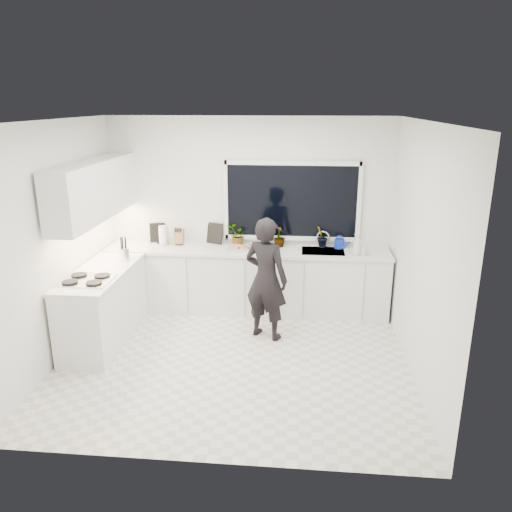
# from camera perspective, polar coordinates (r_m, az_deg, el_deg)

# --- Properties ---
(floor) EXTENTS (4.00, 3.50, 0.02)m
(floor) POSITION_cam_1_polar(r_m,az_deg,el_deg) (5.97, -2.56, -11.80)
(floor) COLOR beige
(floor) RESTS_ON ground
(wall_back) EXTENTS (4.00, 0.02, 2.70)m
(wall_back) POSITION_cam_1_polar(r_m,az_deg,el_deg) (7.13, -0.77, 4.84)
(wall_back) COLOR white
(wall_back) RESTS_ON ground
(wall_left) EXTENTS (0.02, 3.50, 2.70)m
(wall_left) POSITION_cam_1_polar(r_m,az_deg,el_deg) (6.05, -21.96, 1.28)
(wall_left) COLOR white
(wall_left) RESTS_ON ground
(wall_right) EXTENTS (0.02, 3.50, 2.70)m
(wall_right) POSITION_cam_1_polar(r_m,az_deg,el_deg) (5.53, 18.34, 0.23)
(wall_right) COLOR white
(wall_right) RESTS_ON ground
(ceiling) EXTENTS (4.00, 3.50, 0.02)m
(ceiling) POSITION_cam_1_polar(r_m,az_deg,el_deg) (5.21, -2.97, 15.30)
(ceiling) COLOR white
(ceiling) RESTS_ON wall_back
(window) EXTENTS (1.80, 0.02, 1.00)m
(window) POSITION_cam_1_polar(r_m,az_deg,el_deg) (7.01, 4.10, 6.26)
(window) COLOR black
(window) RESTS_ON wall_back
(base_cabinets_back) EXTENTS (3.92, 0.58, 0.88)m
(base_cabinets_back) POSITION_cam_1_polar(r_m,az_deg,el_deg) (7.09, -1.01, -2.90)
(base_cabinets_back) COLOR white
(base_cabinets_back) RESTS_ON floor
(base_cabinets_left) EXTENTS (0.58, 1.60, 0.88)m
(base_cabinets_left) POSITION_cam_1_polar(r_m,az_deg,el_deg) (6.50, -17.00, -5.65)
(base_cabinets_left) COLOR white
(base_cabinets_left) RESTS_ON floor
(countertop_back) EXTENTS (3.94, 0.62, 0.04)m
(countertop_back) POSITION_cam_1_polar(r_m,az_deg,el_deg) (6.93, -1.04, 0.64)
(countertop_back) COLOR silver
(countertop_back) RESTS_ON base_cabinets_back
(countertop_left) EXTENTS (0.62, 1.60, 0.04)m
(countertop_left) POSITION_cam_1_polar(r_m,az_deg,el_deg) (6.34, -17.37, -1.81)
(countertop_left) COLOR silver
(countertop_left) RESTS_ON base_cabinets_left
(upper_cabinets) EXTENTS (0.34, 2.10, 0.70)m
(upper_cabinets) POSITION_cam_1_polar(r_m,az_deg,el_deg) (6.47, -17.95, 7.23)
(upper_cabinets) COLOR white
(upper_cabinets) RESTS_ON wall_left
(sink) EXTENTS (0.58, 0.42, 0.14)m
(sink) POSITION_cam_1_polar(r_m,az_deg,el_deg) (6.92, 7.65, 0.18)
(sink) COLOR silver
(sink) RESTS_ON countertop_back
(faucet) EXTENTS (0.03, 0.03, 0.22)m
(faucet) POSITION_cam_1_polar(r_m,az_deg,el_deg) (7.06, 7.65, 1.90)
(faucet) COLOR silver
(faucet) RESTS_ON countertop_back
(stovetop) EXTENTS (0.56, 0.48, 0.03)m
(stovetop) POSITION_cam_1_polar(r_m,az_deg,el_deg) (6.03, -18.81, -2.57)
(stovetop) COLOR black
(stovetop) RESTS_ON countertop_left
(person) EXTENTS (0.67, 0.57, 1.56)m
(person) POSITION_cam_1_polar(r_m,az_deg,el_deg) (6.18, 1.16, -2.63)
(person) COLOR black
(person) RESTS_ON floor
(pizza_tray) EXTENTS (0.43, 0.33, 0.03)m
(pizza_tray) POSITION_cam_1_polar(r_m,az_deg,el_deg) (6.91, -1.51, 0.88)
(pizza_tray) COLOR #B8B9BD
(pizza_tray) RESTS_ON countertop_back
(pizza) EXTENTS (0.39, 0.29, 0.01)m
(pizza) POSITION_cam_1_polar(r_m,az_deg,el_deg) (6.90, -1.51, 1.01)
(pizza) COLOR #B51827
(pizza) RESTS_ON pizza_tray
(watering_can) EXTENTS (0.16, 0.16, 0.13)m
(watering_can) POSITION_cam_1_polar(r_m,az_deg,el_deg) (7.05, 9.49, 1.40)
(watering_can) COLOR #122BAE
(watering_can) RESTS_ON countertop_back
(paper_towel_roll) EXTENTS (0.12, 0.12, 0.26)m
(paper_towel_roll) POSITION_cam_1_polar(r_m,az_deg,el_deg) (7.23, -10.60, 2.28)
(paper_towel_roll) COLOR white
(paper_towel_roll) RESTS_ON countertop_back
(knife_block) EXTENTS (0.13, 0.10, 0.22)m
(knife_block) POSITION_cam_1_polar(r_m,az_deg,el_deg) (7.21, -8.79, 2.17)
(knife_block) COLOR olive
(knife_block) RESTS_ON countertop_back
(utensil_crock) EXTENTS (0.13, 0.13, 0.16)m
(utensil_crock) POSITION_cam_1_polar(r_m,az_deg,el_deg) (6.65, -14.81, 0.21)
(utensil_crock) COLOR #BCBCC1
(utensil_crock) RESTS_ON countertop_left
(picture_frame_large) EXTENTS (0.22, 0.07, 0.28)m
(picture_frame_large) POSITION_cam_1_polar(r_m,az_deg,el_deg) (7.39, -11.19, 2.65)
(picture_frame_large) COLOR black
(picture_frame_large) RESTS_ON countertop_back
(picture_frame_small) EXTENTS (0.24, 0.12, 0.30)m
(picture_frame_small) POSITION_cam_1_polar(r_m,az_deg,el_deg) (7.19, -4.73, 2.61)
(picture_frame_small) COLOR black
(picture_frame_small) RESTS_ON countertop_back
(herb_plants) EXTENTS (1.47, 0.34, 0.34)m
(herb_plants) POSITION_cam_1_polar(r_m,az_deg,el_deg) (7.03, 1.17, 2.32)
(herb_plants) COLOR #26662D
(herb_plants) RESTS_ON countertop_back
(soap_bottles) EXTENTS (0.23, 0.15, 0.28)m
(soap_bottles) POSITION_cam_1_polar(r_m,az_deg,el_deg) (6.76, 11.69, 1.14)
(soap_bottles) COLOR #D8BF66
(soap_bottles) RESTS_ON countertop_back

